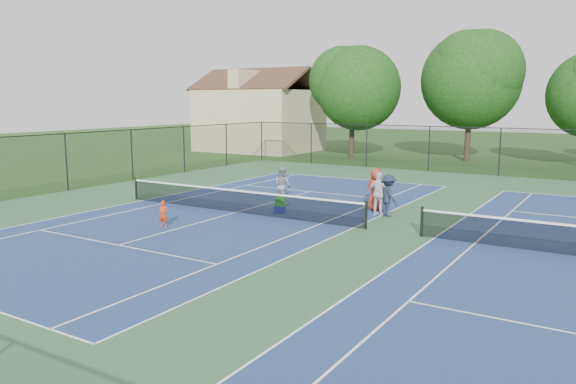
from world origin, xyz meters
The scene contains 14 objects.
ground centered at (0.00, 0.00, 0.00)m, with size 140.00×140.00×0.00m, color #234716.
court_pad centered at (0.00, 0.00, 0.00)m, with size 36.00×36.00×0.01m, color #305638.
tennis_court_left centered at (-7.00, 0.00, 0.10)m, with size 12.00×23.83×1.07m.
perimeter_fence centered at (0.00, 0.00, 1.60)m, with size 36.08×36.08×3.02m.
tree_back_a centered at (-13.00, 24.00, 6.04)m, with size 6.80×6.80×9.15m.
tree_back_b centered at (-4.00, 26.00, 6.60)m, with size 7.60×7.60×10.03m.
clapboard_house centered at (-23.00, 25.00, 3.09)m, with size 10.80×8.10×7.65m.
child_player centered at (-7.63, -3.65, 0.51)m, with size 0.37×0.24×1.01m, color red.
instructor centered at (-6.38, 2.69, 0.86)m, with size 0.83×0.65×1.71m, color gray.
bystander_a centered at (-1.64, 2.62, 0.91)m, with size 1.07×0.45×1.82m, color silver.
bystander_b centered at (-1.23, 2.60, 0.87)m, with size 1.12×0.64×1.73m, color #182335.
bystander_c centered at (-2.18, 3.54, 0.92)m, with size 0.90×0.58×1.84m, color maroon.
ball_crate centered at (-5.35, 0.84, 0.15)m, with size 0.39×0.29×0.31m, color #152295.
ball_hopper centered at (-5.35, 0.84, 0.50)m, with size 0.34×0.27×0.37m, color #1F9A1B.
Camera 1 is at (7.10, -18.65, 4.70)m, focal length 35.00 mm.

